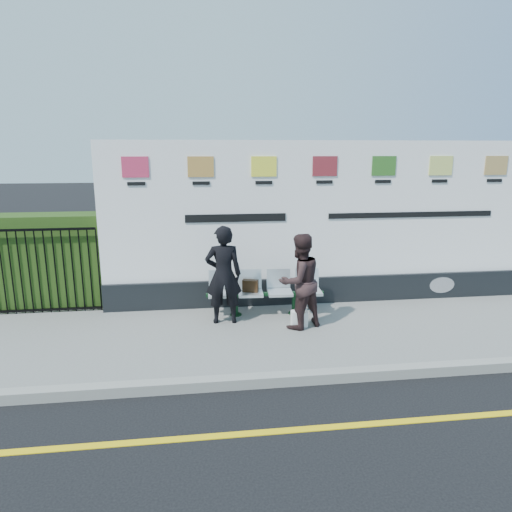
{
  "coord_description": "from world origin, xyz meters",
  "views": [
    {
      "loc": [
        -1.79,
        -4.27,
        2.95
      ],
      "look_at": [
        -0.84,
        2.97,
        1.25
      ],
      "focal_mm": 32.0,
      "sensor_mm": 36.0,
      "label": 1
    }
  ],
  "objects_px": {
    "billboard": "(321,234)",
    "woman_left": "(223,275)",
    "woman_right": "(300,281)",
    "bench": "(265,303)"
  },
  "relations": [
    {
      "from": "billboard",
      "to": "woman_left",
      "type": "distance_m",
      "value": 2.13
    },
    {
      "from": "bench",
      "to": "woman_right",
      "type": "xyz_separation_m",
      "value": [
        0.46,
        -0.65,
        0.57
      ]
    },
    {
      "from": "woman_left",
      "to": "woman_right",
      "type": "xyz_separation_m",
      "value": [
        1.2,
        -0.37,
        -0.05
      ]
    },
    {
      "from": "billboard",
      "to": "woman_right",
      "type": "distance_m",
      "value": 1.51
    },
    {
      "from": "woman_right",
      "to": "woman_left",
      "type": "bearing_deg",
      "value": -40.99
    },
    {
      "from": "woman_left",
      "to": "bench",
      "type": "bearing_deg",
      "value": -158.23
    },
    {
      "from": "billboard",
      "to": "woman_right",
      "type": "relative_size",
      "value": 5.15
    },
    {
      "from": "bench",
      "to": "woman_right",
      "type": "height_order",
      "value": "woman_right"
    },
    {
      "from": "woman_right",
      "to": "billboard",
      "type": "bearing_deg",
      "value": -142.55
    },
    {
      "from": "billboard",
      "to": "woman_left",
      "type": "height_order",
      "value": "billboard"
    }
  ]
}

